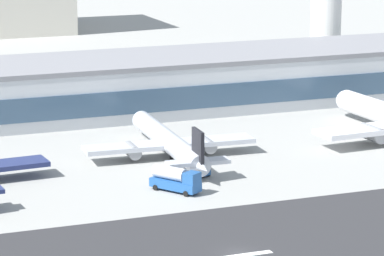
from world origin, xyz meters
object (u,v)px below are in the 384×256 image
service_fuel_truck_2 (175,179)px  terminal_building (115,86)px  service_baggage_tug_1 (201,170)px  airliner_black_tail_gate_1 (171,143)px

service_fuel_truck_2 → terminal_building: bearing=138.5°
terminal_building → service_baggage_tug_1: (-1.48, -52.75, -4.80)m
service_fuel_truck_2 → service_baggage_tug_1: bearing=101.7°
airliner_black_tail_gate_1 → service_fuel_truck_2: airliner_black_tail_gate_1 is taller
terminal_building → airliner_black_tail_gate_1: bearing=-93.1°
terminal_building → service_fuel_truck_2: 60.62m
airliner_black_tail_gate_1 → service_baggage_tug_1: 12.57m
terminal_building → service_baggage_tug_1: size_ratio=58.38×
terminal_building → service_fuel_truck_2: (-8.61, -59.88, -3.82)m
terminal_building → airliner_black_tail_gate_1: size_ratio=5.05×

